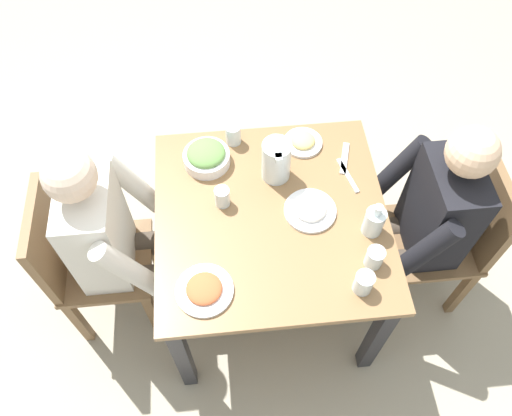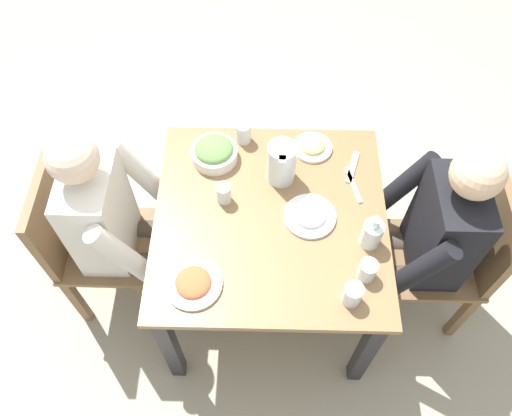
# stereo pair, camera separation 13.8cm
# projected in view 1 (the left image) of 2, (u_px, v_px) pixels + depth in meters

# --- Properties ---
(ground_plane) EXTENTS (8.00, 8.00, 0.00)m
(ground_plane) POSITION_uv_depth(u_px,v_px,m) (268.00, 290.00, 2.67)
(ground_plane) COLOR #9E937F
(dining_table) EXTENTS (0.93, 0.93, 0.73)m
(dining_table) POSITION_uv_depth(u_px,v_px,m) (271.00, 230.00, 2.15)
(dining_table) COLOR olive
(dining_table) RESTS_ON ground_plane
(chair_near) EXTENTS (0.40, 0.40, 0.87)m
(chair_near) POSITION_uv_depth(u_px,v_px,m) (451.00, 233.00, 2.29)
(chair_near) COLOR brown
(chair_near) RESTS_ON ground_plane
(chair_far) EXTENTS (0.40, 0.40, 0.87)m
(chair_far) POSITION_uv_depth(u_px,v_px,m) (84.00, 258.00, 2.22)
(chair_far) COLOR brown
(chair_far) RESTS_ON ground_plane
(diner_near) EXTENTS (0.48, 0.53, 1.17)m
(diner_near) POSITION_uv_depth(u_px,v_px,m) (415.00, 219.00, 2.15)
(diner_near) COLOR black
(diner_near) RESTS_ON ground_plane
(diner_far) EXTENTS (0.48, 0.53, 1.17)m
(diner_far) POSITION_uv_depth(u_px,v_px,m) (124.00, 237.00, 2.11)
(diner_far) COLOR silver
(diner_far) RESTS_ON ground_plane
(water_pitcher) EXTENTS (0.16, 0.12, 0.19)m
(water_pitcher) POSITION_uv_depth(u_px,v_px,m) (276.00, 160.00, 2.09)
(water_pitcher) COLOR silver
(water_pitcher) RESTS_ON dining_table
(salad_bowl) EXTENTS (0.20, 0.20, 0.09)m
(salad_bowl) POSITION_uv_depth(u_px,v_px,m) (206.00, 156.00, 2.17)
(salad_bowl) COLOR white
(salad_bowl) RESTS_ON dining_table
(plate_yoghurt) EXTENTS (0.21, 0.21, 0.05)m
(plate_yoghurt) POSITION_uv_depth(u_px,v_px,m) (310.00, 209.00, 2.05)
(plate_yoghurt) COLOR white
(plate_yoghurt) RESTS_ON dining_table
(plate_rice_curry) EXTENTS (0.21, 0.21, 0.04)m
(plate_rice_curry) POSITION_uv_depth(u_px,v_px,m) (204.00, 289.00, 1.86)
(plate_rice_curry) COLOR white
(plate_rice_curry) RESTS_ON dining_table
(plate_fries) EXTENTS (0.17, 0.17, 0.04)m
(plate_fries) POSITION_uv_depth(u_px,v_px,m) (303.00, 141.00, 2.25)
(plate_fries) COLOR white
(plate_fries) RESTS_ON dining_table
(water_glass_center) EXTENTS (0.07, 0.07, 0.09)m
(water_glass_center) POSITION_uv_depth(u_px,v_px,m) (375.00, 257.00, 1.90)
(water_glass_center) COLOR silver
(water_glass_center) RESTS_ON dining_table
(water_glass_near_left) EXTENTS (0.06, 0.06, 0.09)m
(water_glass_near_left) POSITION_uv_depth(u_px,v_px,m) (222.00, 197.00, 2.05)
(water_glass_near_left) COLOR silver
(water_glass_near_left) RESTS_ON dining_table
(water_glass_near_right) EXTENTS (0.07, 0.07, 0.09)m
(water_glass_near_right) POSITION_uv_depth(u_px,v_px,m) (364.00, 283.00, 1.84)
(water_glass_near_right) COLOR silver
(water_glass_near_right) RESTS_ON dining_table
(water_glass_far_right) EXTENTS (0.07, 0.07, 0.10)m
(water_glass_far_right) POSITION_uv_depth(u_px,v_px,m) (233.00, 134.00, 2.23)
(water_glass_far_right) COLOR silver
(water_glass_far_right) RESTS_ON dining_table
(oil_carafe) EXTENTS (0.08, 0.08, 0.16)m
(oil_carafe) POSITION_uv_depth(u_px,v_px,m) (374.00, 222.00, 1.97)
(oil_carafe) COLOR silver
(oil_carafe) RESTS_ON dining_table
(fork_near) EXTENTS (0.17, 0.07, 0.01)m
(fork_near) POSITION_uv_depth(u_px,v_px,m) (345.00, 158.00, 2.21)
(fork_near) COLOR silver
(fork_near) RESTS_ON dining_table
(knife_near) EXTENTS (0.18, 0.06, 0.01)m
(knife_near) POSITION_uv_depth(u_px,v_px,m) (348.00, 175.00, 2.16)
(knife_near) COLOR silver
(knife_near) RESTS_ON dining_table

